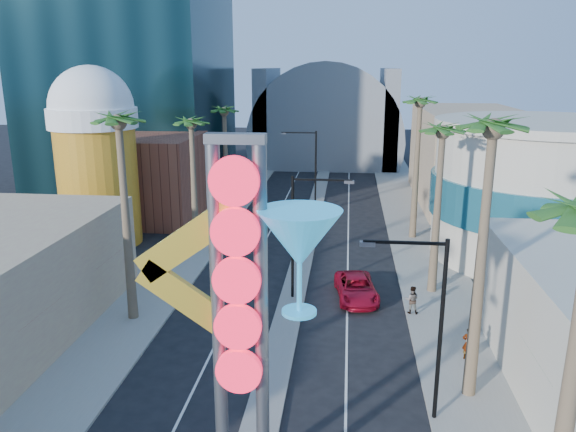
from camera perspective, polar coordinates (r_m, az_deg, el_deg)
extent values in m
cube|color=gray|center=(51.84, -8.38, -1.19)|extent=(5.00, 100.00, 0.15)
cube|color=gray|center=(50.62, 12.95, -1.82)|extent=(5.00, 100.00, 0.15)
cube|color=gray|center=(53.22, 2.39, -0.61)|extent=(1.60, 84.00, 0.15)
cube|color=brown|center=(55.64, -14.28, 3.78)|extent=(10.00, 10.00, 8.00)
cube|color=tan|center=(63.16, 17.79, 5.75)|extent=(10.00, 20.00, 10.00)
cylinder|color=#BA7C18|center=(48.60, -18.68, 3.06)|extent=(6.40, 6.40, 10.00)
cylinder|color=white|center=(47.84, -19.23, 9.39)|extent=(7.00, 7.00, 1.60)
sphere|color=white|center=(47.78, -19.31, 10.34)|extent=(6.60, 6.60, 6.60)
cylinder|color=beige|center=(46.55, 24.45, 1.99)|extent=(16.00, 16.00, 10.00)
cylinder|color=#216D82|center=(46.55, 24.45, 1.99)|extent=(16.60, 16.60, 3.00)
cylinder|color=beige|center=(45.76, 25.17, 8.46)|extent=(16.60, 16.60, 0.60)
cylinder|color=slate|center=(85.84, 3.96, 8.06)|extent=(22.00, 16.00, 22.00)
cube|color=slate|center=(86.34, -2.08, 10.13)|extent=(2.00, 16.00, 14.00)
cube|color=slate|center=(85.65, 10.11, 9.87)|extent=(2.00, 16.00, 14.00)
cylinder|color=slate|center=(18.43, -7.08, -10.66)|extent=(0.44, 0.44, 12.00)
cylinder|color=slate|center=(18.18, -2.70, -10.94)|extent=(0.44, 0.44, 12.00)
cube|color=slate|center=(16.59, -5.37, 7.85)|extent=(1.80, 0.50, 0.30)
cylinder|color=red|center=(16.45, -5.51, 3.54)|extent=(1.50, 0.25, 1.50)
cylinder|color=red|center=(16.83, -5.38, -1.63)|extent=(1.50, 0.25, 1.50)
cylinder|color=red|center=(17.34, -5.25, -6.55)|extent=(1.50, 0.25, 1.50)
cylinder|color=red|center=(17.97, -5.13, -11.15)|extent=(1.50, 0.25, 1.50)
cylinder|color=red|center=(18.70, -5.01, -15.41)|extent=(1.50, 0.25, 1.50)
cube|color=gold|center=(17.66, -10.21, -2.53)|extent=(3.47, 0.25, 2.80)
cube|color=gold|center=(18.36, -9.92, -8.49)|extent=(3.47, 0.25, 2.80)
cone|color=#228CC0|center=(16.97, 1.19, -2.31)|extent=(2.60, 2.60, 1.80)
cylinder|color=#228CC0|center=(17.51, 1.16, -7.31)|extent=(0.16, 0.16, 1.60)
cylinder|color=#228CC0|center=(17.84, 1.14, -9.69)|extent=(1.10, 1.10, 0.12)
cylinder|color=black|center=(34.90, 0.47, -2.36)|extent=(0.18, 0.18, 8.00)
cube|color=black|center=(33.83, 3.52, 3.69)|extent=(3.60, 0.12, 0.12)
cube|color=slate|center=(33.82, 6.23, 3.45)|extent=(0.60, 0.25, 0.18)
cylinder|color=black|center=(58.18, 2.83, 4.71)|extent=(0.18, 0.18, 8.00)
cube|color=black|center=(57.75, 1.07, 8.46)|extent=(3.60, 0.12, 0.12)
cube|color=slate|center=(57.92, -0.52, 8.38)|extent=(0.60, 0.25, 0.18)
cylinder|color=black|center=(23.91, 15.23, -11.46)|extent=(0.18, 0.18, 8.00)
cube|color=black|center=(22.28, 11.79, -2.67)|extent=(3.24, 0.12, 0.12)
cube|color=slate|center=(22.21, 8.07, -2.82)|extent=(0.60, 0.25, 0.18)
cylinder|color=brown|center=(32.80, -16.09, -0.93)|extent=(0.40, 0.40, 11.50)
sphere|color=#1E531B|center=(31.76, -16.85, 9.09)|extent=(2.40, 2.40, 2.40)
cylinder|color=brown|center=(45.84, -9.54, 2.96)|extent=(0.40, 0.40, 10.00)
sphere|color=#1E531B|center=(45.07, -9.82, 9.19)|extent=(2.40, 2.40, 2.40)
cylinder|color=brown|center=(57.27, -6.35, 5.49)|extent=(0.40, 0.40, 10.00)
sphere|color=#1E531B|center=(56.66, -6.49, 10.48)|extent=(2.40, 2.40, 2.40)
cylinder|color=brown|center=(16.90, 26.28, -18.72)|extent=(0.40, 0.40, 11.00)
cylinder|color=brown|center=(25.29, 18.91, -5.33)|extent=(0.40, 0.40, 12.00)
sphere|color=#1E531B|center=(23.96, 20.13, 8.26)|extent=(2.40, 2.40, 2.40)
cylinder|color=brown|center=(36.77, 14.89, 0.05)|extent=(0.40, 0.40, 10.50)
sphere|color=#1E531B|center=(35.82, 15.46, 8.19)|extent=(2.40, 2.40, 2.40)
cylinder|color=brown|center=(48.27, 12.89, 4.31)|extent=(0.40, 0.40, 11.50)
sphere|color=#1E531B|center=(47.57, 13.30, 11.12)|extent=(2.40, 2.40, 2.40)
imported|color=#AF0D26|center=(36.30, 6.96, -7.28)|extent=(3.05, 5.48, 1.45)
imported|color=gray|center=(30.15, 17.86, -12.23)|extent=(0.71, 0.56, 1.71)
imported|color=gray|center=(34.47, 12.47, -8.30)|extent=(0.87, 0.71, 1.69)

